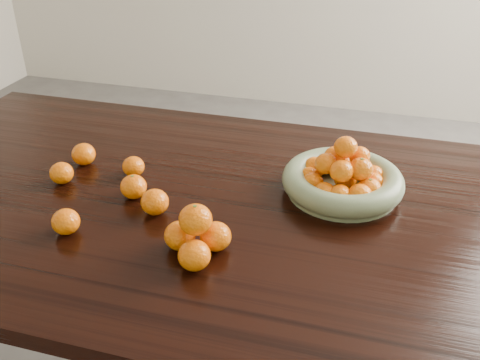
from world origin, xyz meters
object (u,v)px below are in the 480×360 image
(loose_orange_0, at_px, (134,187))
(fruit_bowl, at_px, (343,179))
(dining_table, at_px, (240,235))
(orange_pyramid, at_px, (196,236))

(loose_orange_0, bearing_deg, fruit_bowl, 18.20)
(dining_table, relative_size, fruit_bowl, 6.70)
(fruit_bowl, relative_size, loose_orange_0, 4.65)
(dining_table, xyz_separation_m, loose_orange_0, (-0.26, -0.04, 0.12))
(fruit_bowl, xyz_separation_m, loose_orange_0, (-0.49, -0.16, -0.01))
(fruit_bowl, bearing_deg, dining_table, -152.11)
(fruit_bowl, bearing_deg, orange_pyramid, -128.48)
(dining_table, distance_m, loose_orange_0, 0.29)
(dining_table, height_order, fruit_bowl, fruit_bowl)
(dining_table, height_order, loose_orange_0, loose_orange_0)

